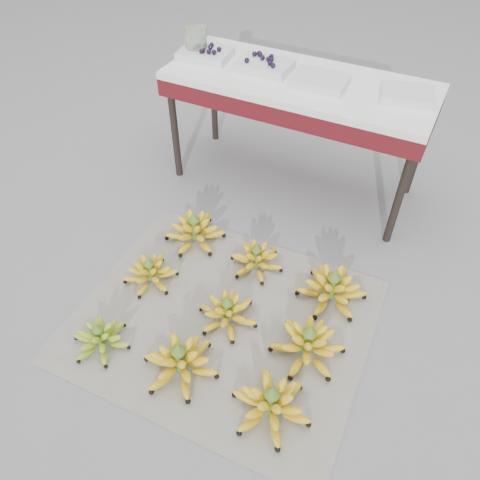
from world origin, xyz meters
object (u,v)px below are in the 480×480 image
at_px(bunch_mid_right, 308,344).
at_px(bunch_back_left, 195,231).
at_px(newspaper_mat, 223,320).
at_px(tray_far_left, 205,54).
at_px(vendor_table, 299,92).
at_px(bunch_back_right, 332,289).
at_px(glass_jar, 196,41).
at_px(bunch_mid_center, 228,313).
at_px(bunch_mid_left, 150,273).
at_px(bunch_front_center, 180,362).
at_px(tray_far_right, 407,95).
at_px(bunch_front_left, 101,338).
at_px(tray_left, 264,65).
at_px(tray_right, 320,81).
at_px(bunch_front_right, 271,404).
at_px(bunch_back_center, 256,259).

bearing_deg(bunch_mid_right, bunch_back_left, 132.64).
bearing_deg(newspaper_mat, tray_far_left, 121.82).
xyz_separation_m(bunch_mid_right, vendor_table, (-0.50, 1.05, 0.51)).
bearing_deg(tray_far_left, bunch_back_right, -34.85).
xyz_separation_m(bunch_back_left, vendor_table, (0.25, 0.68, 0.51)).
relative_size(vendor_table, glass_jar, 9.28).
bearing_deg(bunch_mid_center, bunch_back_left, 156.98).
bearing_deg(newspaper_mat, bunch_mid_left, 173.33).
height_order(bunch_front_center, tray_far_right, tray_far_right).
xyz_separation_m(bunch_front_left, tray_left, (0.08, 1.40, 0.62)).
bearing_deg(tray_far_left, newspaper_mat, -58.18).
height_order(bunch_back_left, bunch_back_right, bunch_back_right).
bearing_deg(tray_far_right, vendor_table, -178.12).
relative_size(bunch_front_center, tray_right, 1.25).
distance_m(bunch_front_center, bunch_mid_center, 0.31).
height_order(bunch_mid_center, tray_far_right, tray_far_right).
bearing_deg(bunch_front_center, tray_left, 106.82).
bearing_deg(vendor_table, tray_far_left, -178.86).
relative_size(bunch_front_left, tray_right, 1.05).
xyz_separation_m(tray_far_left, tray_far_right, (1.06, 0.03, -0.01)).
relative_size(bunch_mid_right, tray_right, 1.50).
distance_m(bunch_front_right, vendor_table, 1.52).
distance_m(vendor_table, tray_right, 0.15).
bearing_deg(bunch_back_right, vendor_table, 117.79).
bearing_deg(bunch_back_right, bunch_back_center, 170.06).
distance_m(tray_left, glass_jar, 0.40).
bearing_deg(tray_left, bunch_front_center, -78.27).
height_order(tray_far_right, glass_jar, glass_jar).
height_order(tray_far_left, tray_far_right, tray_far_left).
xyz_separation_m(bunch_front_center, bunch_mid_right, (0.42, 0.30, 0.00)).
xyz_separation_m(bunch_front_left, tray_far_left, (-0.26, 1.39, 0.62)).
xyz_separation_m(bunch_mid_center, bunch_back_left, (-0.39, 0.37, 0.01)).
bearing_deg(bunch_back_center, bunch_front_center, -94.46).
bearing_deg(bunch_front_right, bunch_front_left, -170.48).
bearing_deg(bunch_front_left, bunch_mid_right, 33.73).
height_order(bunch_front_center, tray_far_left, tray_far_left).
height_order(newspaper_mat, glass_jar, glass_jar).
distance_m(bunch_front_center, bunch_mid_left, 0.51).
relative_size(bunch_front_left, bunch_back_center, 1.05).
height_order(bunch_front_right, bunch_mid_right, bunch_mid_right).
xyz_separation_m(newspaper_mat, vendor_table, (-0.11, 1.06, 0.57)).
height_order(bunch_back_left, glass_jar, glass_jar).
xyz_separation_m(bunch_front_left, bunch_back_center, (0.39, 0.69, 0.00)).
relative_size(bunch_back_center, vendor_table, 0.19).
bearing_deg(bunch_mid_right, tray_far_right, 67.98).
bearing_deg(bunch_mid_right, tray_left, 102.52).
xyz_separation_m(bunch_front_center, bunch_back_left, (-0.33, 0.67, -0.00)).
xyz_separation_m(bunch_mid_right, tray_left, (-0.70, 1.05, 0.60)).
bearing_deg(tray_far_left, tray_right, -2.00).
height_order(bunch_front_left, bunch_front_center, bunch_front_center).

